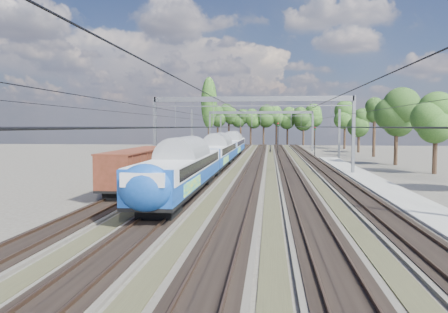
# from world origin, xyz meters

# --- Properties ---
(ground) EXTENTS (220.00, 220.00, 0.00)m
(ground) POSITION_xyz_m (0.00, 0.00, 0.00)
(ground) COLOR #47423A
(ground) RESTS_ON ground
(track_bed) EXTENTS (21.00, 130.00, 0.34)m
(track_bed) POSITION_xyz_m (-0.00, 45.00, 0.10)
(track_bed) COLOR #47423A
(track_bed) RESTS_ON ground
(platform) EXTENTS (3.00, 70.00, 0.30)m
(platform) POSITION_xyz_m (12.00, 20.00, 0.15)
(platform) COLOR gray
(platform) RESTS_ON ground
(catenary) EXTENTS (25.65, 130.00, 9.00)m
(catenary) POSITION_xyz_m (0.33, 52.69, 6.40)
(catenary) COLOR slate
(catenary) RESTS_ON ground
(tree_belt) EXTENTS (39.71, 98.40, 12.14)m
(tree_belt) POSITION_xyz_m (7.79, 90.37, 8.27)
(tree_belt) COLOR black
(tree_belt) RESTS_ON ground
(poplar) EXTENTS (4.40, 4.40, 19.04)m
(poplar) POSITION_xyz_m (-14.50, 98.00, 11.89)
(poplar) COLOR black
(poplar) RESTS_ON ground
(emu_train) EXTENTS (3.14, 66.30, 4.59)m
(emu_train) POSITION_xyz_m (-4.50, 33.97, 2.70)
(emu_train) COLOR black
(emu_train) RESTS_ON ground
(freight_boxcar) EXTENTS (2.77, 13.35, 3.44)m
(freight_boxcar) POSITION_xyz_m (-9.00, 15.34, 2.10)
(freight_boxcar) COLOR black
(freight_boxcar) RESTS_ON ground
(worker) EXTENTS (0.60, 0.71, 1.65)m
(worker) POSITION_xyz_m (2.25, 71.38, 0.83)
(worker) COLOR black
(worker) RESTS_ON ground
(signal_near) EXTENTS (0.39, 0.36, 6.28)m
(signal_near) POSITION_xyz_m (3.63, 62.05, 3.97)
(signal_near) COLOR black
(signal_near) RESTS_ON ground
(signal_far) EXTENTS (0.39, 0.36, 5.54)m
(signal_far) POSITION_xyz_m (10.21, 59.46, 3.51)
(signal_far) COLOR black
(signal_far) RESTS_ON ground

